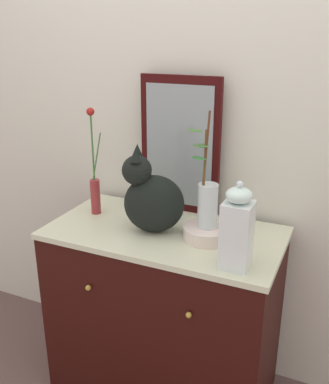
{
  "coord_description": "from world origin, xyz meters",
  "views": [
    {
      "loc": [
        0.71,
        -1.58,
        1.69
      ],
      "look_at": [
        0.0,
        0.0,
        1.04
      ],
      "focal_mm": 40.74,
      "sensor_mm": 36.0,
      "label": 1
    }
  ],
  "objects": [
    {
      "name": "bowl_porcelain",
      "position": [
        0.19,
        -0.0,
        0.89
      ],
      "size": [
        0.2,
        0.2,
        0.06
      ],
      "primitive_type": "cylinder",
      "color": "silver",
      "rests_on": "sideboard"
    },
    {
      "name": "ground_plane",
      "position": [
        0.0,
        0.0,
        0.0
      ],
      "size": [
        6.0,
        6.0,
        0.0
      ],
      "primitive_type": "plane",
      "color": "brown"
    },
    {
      "name": "mirror_leaning",
      "position": [
        -0.03,
        0.25,
        1.18
      ],
      "size": [
        0.39,
        0.03,
        0.64
      ],
      "color": "#330809",
      "rests_on": "sideboard"
    },
    {
      "name": "vase_slim_green",
      "position": [
        -0.38,
        0.04,
        1.01
      ],
      "size": [
        0.07,
        0.05,
        0.5
      ],
      "color": "maroon",
      "rests_on": "sideboard"
    },
    {
      "name": "wall_back",
      "position": [
        0.0,
        0.35,
        1.3
      ],
      "size": [
        4.4,
        0.08,
        2.6
      ],
      "primitive_type": "cube",
      "color": "silver",
      "rests_on": "ground_plane"
    },
    {
      "name": "vase_glass_clear",
      "position": [
        0.19,
        -0.0,
        1.03
      ],
      "size": [
        0.14,
        0.1,
        0.48
      ],
      "color": "silver",
      "rests_on": "bowl_porcelain"
    },
    {
      "name": "sideboard",
      "position": [
        0.0,
        -0.0,
        0.43
      ],
      "size": [
        1.03,
        0.56,
        0.86
      ],
      "color": "black",
      "rests_on": "ground_plane"
    },
    {
      "name": "cat_sitting",
      "position": [
        -0.05,
        -0.03,
        1.02
      ],
      "size": [
        0.46,
        0.26,
        0.38
      ],
      "color": "black",
      "rests_on": "sideboard"
    },
    {
      "name": "jar_lidded_porcelain",
      "position": [
        0.37,
        -0.17,
        1.02
      ],
      "size": [
        0.11,
        0.11,
        0.34
      ],
      "color": "white",
      "rests_on": "sideboard"
    }
  ]
}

